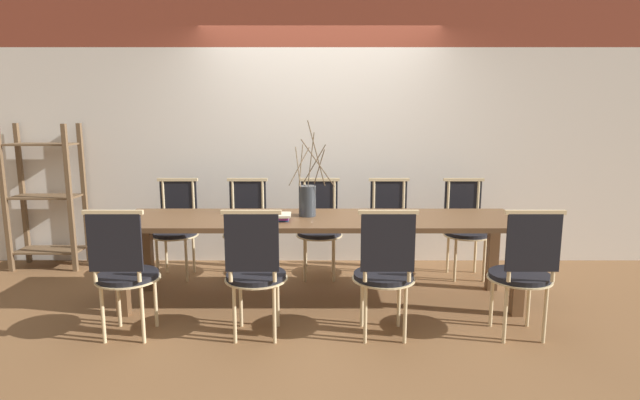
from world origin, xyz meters
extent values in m
plane|color=brown|center=(0.00, 0.00, 0.00)|extent=(16.00, 16.00, 0.00)
cube|color=silver|center=(0.00, 1.25, 1.14)|extent=(12.00, 0.06, 2.28)
cube|color=brown|center=(0.00, 1.25, 2.74)|extent=(12.00, 0.06, 0.92)
cube|color=brown|center=(0.00, 0.00, 0.72)|extent=(3.38, 0.81, 0.04)
cube|color=brown|center=(-1.58, -0.30, 0.35)|extent=(0.09, 0.09, 0.70)
cube|color=brown|center=(1.58, -0.30, 0.35)|extent=(0.09, 0.09, 0.70)
cube|color=brown|center=(-1.58, 0.30, 0.35)|extent=(0.09, 0.09, 0.70)
cube|color=brown|center=(1.58, 0.30, 0.35)|extent=(0.09, 0.09, 0.70)
cylinder|color=black|center=(-1.39, -0.66, 0.45)|extent=(0.43, 0.43, 0.04)
cylinder|color=beige|center=(-1.39, -0.66, 0.43)|extent=(0.46, 0.46, 0.01)
cylinder|color=beige|center=(-1.53, -0.52, 0.22)|extent=(0.03, 0.03, 0.43)
cylinder|color=beige|center=(-1.25, -0.52, 0.22)|extent=(0.03, 0.03, 0.43)
cylinder|color=beige|center=(-1.53, -0.80, 0.22)|extent=(0.03, 0.03, 0.43)
cylinder|color=beige|center=(-1.25, -0.80, 0.22)|extent=(0.03, 0.03, 0.43)
cylinder|color=beige|center=(-1.54, -0.84, 0.72)|extent=(0.03, 0.03, 0.50)
cylinder|color=beige|center=(-1.24, -0.84, 0.72)|extent=(0.03, 0.03, 0.50)
cube|color=black|center=(-1.39, -0.85, 0.74)|extent=(0.37, 0.02, 0.40)
cube|color=beige|center=(-1.39, -0.84, 0.95)|extent=(0.41, 0.03, 0.03)
cylinder|color=black|center=(-0.46, -0.66, 0.45)|extent=(0.43, 0.43, 0.04)
cylinder|color=beige|center=(-0.46, -0.66, 0.43)|extent=(0.46, 0.46, 0.01)
cylinder|color=beige|center=(-0.60, -0.52, 0.22)|extent=(0.03, 0.03, 0.43)
cylinder|color=beige|center=(-0.32, -0.52, 0.22)|extent=(0.03, 0.03, 0.43)
cylinder|color=beige|center=(-0.60, -0.80, 0.22)|extent=(0.03, 0.03, 0.43)
cylinder|color=beige|center=(-0.32, -0.80, 0.22)|extent=(0.03, 0.03, 0.43)
cylinder|color=beige|center=(-0.61, -0.84, 0.72)|extent=(0.03, 0.03, 0.50)
cylinder|color=beige|center=(-0.31, -0.84, 0.72)|extent=(0.03, 0.03, 0.50)
cube|color=black|center=(-0.46, -0.85, 0.74)|extent=(0.37, 0.02, 0.40)
cube|color=beige|center=(-0.46, -0.84, 0.95)|extent=(0.41, 0.03, 0.03)
cylinder|color=black|center=(0.46, -0.66, 0.45)|extent=(0.43, 0.43, 0.04)
cylinder|color=beige|center=(0.46, -0.66, 0.43)|extent=(0.46, 0.46, 0.01)
cylinder|color=beige|center=(0.32, -0.52, 0.22)|extent=(0.03, 0.03, 0.43)
cylinder|color=beige|center=(0.60, -0.52, 0.22)|extent=(0.03, 0.03, 0.43)
cylinder|color=beige|center=(0.32, -0.80, 0.22)|extent=(0.03, 0.03, 0.43)
cylinder|color=beige|center=(0.60, -0.80, 0.22)|extent=(0.03, 0.03, 0.43)
cylinder|color=beige|center=(0.31, -0.84, 0.72)|extent=(0.03, 0.03, 0.50)
cylinder|color=beige|center=(0.61, -0.84, 0.72)|extent=(0.03, 0.03, 0.50)
cube|color=black|center=(0.46, -0.85, 0.74)|extent=(0.37, 0.02, 0.40)
cube|color=beige|center=(0.46, -0.84, 0.95)|extent=(0.41, 0.03, 0.03)
cylinder|color=black|center=(1.44, -0.66, 0.45)|extent=(0.43, 0.43, 0.04)
cylinder|color=beige|center=(1.44, -0.66, 0.43)|extent=(0.46, 0.46, 0.01)
cylinder|color=beige|center=(1.30, -0.52, 0.22)|extent=(0.03, 0.03, 0.43)
cylinder|color=beige|center=(1.58, -0.52, 0.22)|extent=(0.03, 0.03, 0.43)
cylinder|color=beige|center=(1.30, -0.80, 0.22)|extent=(0.03, 0.03, 0.43)
cylinder|color=beige|center=(1.58, -0.80, 0.22)|extent=(0.03, 0.03, 0.43)
cylinder|color=beige|center=(1.29, -0.84, 0.72)|extent=(0.03, 0.03, 0.50)
cylinder|color=beige|center=(1.60, -0.84, 0.72)|extent=(0.03, 0.03, 0.50)
cube|color=black|center=(1.44, -0.85, 0.74)|extent=(0.37, 0.02, 0.40)
cube|color=beige|center=(1.44, -0.84, 0.95)|extent=(0.41, 0.03, 0.03)
cylinder|color=black|center=(-1.43, 0.66, 0.45)|extent=(0.43, 0.43, 0.04)
cylinder|color=beige|center=(-1.43, 0.66, 0.43)|extent=(0.46, 0.46, 0.01)
cylinder|color=beige|center=(-1.29, 0.52, 0.22)|extent=(0.03, 0.03, 0.43)
cylinder|color=beige|center=(-1.57, 0.52, 0.22)|extent=(0.03, 0.03, 0.43)
cylinder|color=beige|center=(-1.29, 0.80, 0.22)|extent=(0.03, 0.03, 0.43)
cylinder|color=beige|center=(-1.57, 0.80, 0.22)|extent=(0.03, 0.03, 0.43)
cylinder|color=beige|center=(-1.28, 0.84, 0.72)|extent=(0.03, 0.03, 0.50)
cylinder|color=beige|center=(-1.58, 0.84, 0.72)|extent=(0.03, 0.03, 0.50)
cube|color=black|center=(-1.43, 0.85, 0.74)|extent=(0.37, 0.02, 0.40)
cube|color=beige|center=(-1.43, 0.84, 0.95)|extent=(0.41, 0.03, 0.03)
cylinder|color=black|center=(-0.73, 0.66, 0.45)|extent=(0.43, 0.43, 0.04)
cylinder|color=beige|center=(-0.73, 0.66, 0.43)|extent=(0.46, 0.46, 0.01)
cylinder|color=beige|center=(-0.59, 0.52, 0.22)|extent=(0.03, 0.03, 0.43)
cylinder|color=beige|center=(-0.87, 0.52, 0.22)|extent=(0.03, 0.03, 0.43)
cylinder|color=beige|center=(-0.59, 0.80, 0.22)|extent=(0.03, 0.03, 0.43)
cylinder|color=beige|center=(-0.87, 0.80, 0.22)|extent=(0.03, 0.03, 0.43)
cylinder|color=beige|center=(-0.58, 0.84, 0.72)|extent=(0.03, 0.03, 0.50)
cylinder|color=beige|center=(-0.88, 0.84, 0.72)|extent=(0.03, 0.03, 0.50)
cube|color=black|center=(-0.73, 0.85, 0.74)|extent=(0.37, 0.02, 0.40)
cube|color=beige|center=(-0.73, 0.84, 0.95)|extent=(0.41, 0.03, 0.03)
cylinder|color=black|center=(-0.01, 0.66, 0.45)|extent=(0.43, 0.43, 0.04)
cylinder|color=beige|center=(-0.01, 0.66, 0.43)|extent=(0.46, 0.46, 0.01)
cylinder|color=beige|center=(0.13, 0.52, 0.22)|extent=(0.03, 0.03, 0.43)
cylinder|color=beige|center=(-0.15, 0.52, 0.22)|extent=(0.03, 0.03, 0.43)
cylinder|color=beige|center=(0.13, 0.80, 0.22)|extent=(0.03, 0.03, 0.43)
cylinder|color=beige|center=(-0.15, 0.80, 0.22)|extent=(0.03, 0.03, 0.43)
cylinder|color=beige|center=(0.14, 0.84, 0.72)|extent=(0.03, 0.03, 0.50)
cylinder|color=beige|center=(-0.16, 0.84, 0.72)|extent=(0.03, 0.03, 0.50)
cube|color=black|center=(-0.01, 0.85, 0.74)|extent=(0.37, 0.02, 0.40)
cube|color=beige|center=(-0.01, 0.84, 0.95)|extent=(0.41, 0.03, 0.03)
cylinder|color=black|center=(0.69, 0.66, 0.45)|extent=(0.43, 0.43, 0.04)
cylinder|color=beige|center=(0.69, 0.66, 0.43)|extent=(0.46, 0.46, 0.01)
cylinder|color=beige|center=(0.83, 0.52, 0.22)|extent=(0.03, 0.03, 0.43)
cylinder|color=beige|center=(0.55, 0.52, 0.22)|extent=(0.03, 0.03, 0.43)
cylinder|color=beige|center=(0.83, 0.80, 0.22)|extent=(0.03, 0.03, 0.43)
cylinder|color=beige|center=(0.55, 0.80, 0.22)|extent=(0.03, 0.03, 0.43)
cylinder|color=beige|center=(0.84, 0.84, 0.72)|extent=(0.03, 0.03, 0.50)
cylinder|color=beige|center=(0.54, 0.84, 0.72)|extent=(0.03, 0.03, 0.50)
cube|color=black|center=(0.69, 0.85, 0.74)|extent=(0.37, 0.02, 0.40)
cube|color=beige|center=(0.69, 0.84, 0.95)|extent=(0.41, 0.03, 0.03)
cylinder|color=black|center=(1.44, 0.66, 0.45)|extent=(0.43, 0.43, 0.04)
cylinder|color=beige|center=(1.44, 0.66, 0.43)|extent=(0.46, 0.46, 0.01)
cylinder|color=beige|center=(1.58, 0.52, 0.22)|extent=(0.03, 0.03, 0.43)
cylinder|color=beige|center=(1.30, 0.52, 0.22)|extent=(0.03, 0.03, 0.43)
cylinder|color=beige|center=(1.58, 0.80, 0.22)|extent=(0.03, 0.03, 0.43)
cylinder|color=beige|center=(1.30, 0.80, 0.22)|extent=(0.03, 0.03, 0.43)
cylinder|color=beige|center=(1.59, 0.84, 0.72)|extent=(0.03, 0.03, 0.50)
cylinder|color=beige|center=(1.29, 0.84, 0.72)|extent=(0.03, 0.03, 0.50)
cube|color=black|center=(1.44, 0.85, 0.74)|extent=(0.37, 0.02, 0.40)
cube|color=beige|center=(1.44, 0.84, 0.95)|extent=(0.41, 0.03, 0.03)
cylinder|color=#33383D|center=(-0.11, 0.07, 0.87)|extent=(0.15, 0.15, 0.26)
cylinder|color=brown|center=(-0.03, 0.00, 1.28)|extent=(0.15, 0.17, 0.55)
cylinder|color=brown|center=(-0.01, 0.11, 1.16)|extent=(0.10, 0.21, 0.32)
cylinder|color=brown|center=(-0.01, -0.07, 1.20)|extent=(0.28, 0.20, 0.41)
cylinder|color=brown|center=(-0.18, 0.15, 1.16)|extent=(0.18, 0.15, 0.32)
cylinder|color=brown|center=(-0.19, 0.05, 1.17)|extent=(0.06, 0.16, 0.33)
cylinder|color=brown|center=(-0.08, 0.10, 1.23)|extent=(0.07, 0.07, 0.45)
cylinder|color=brown|center=(-0.16, 0.08, 1.18)|extent=(0.04, 0.12, 0.35)
cylinder|color=brown|center=(-0.05, 0.17, 1.18)|extent=(0.20, 0.13, 0.35)
cube|color=#234C8C|center=(-0.36, -0.10, 0.75)|extent=(0.21, 0.17, 0.01)
cube|color=#842D8C|center=(-0.38, -0.11, 0.77)|extent=(0.26, 0.18, 0.02)
cube|color=beige|center=(-0.37, -0.11, 0.79)|extent=(0.26, 0.20, 0.02)
cube|color=brown|center=(-3.19, 0.85, 0.75)|extent=(0.04, 0.04, 1.51)
cube|color=brown|center=(-2.53, 0.85, 0.75)|extent=(0.04, 0.04, 1.51)
cube|color=brown|center=(-3.19, 1.16, 0.75)|extent=(0.04, 0.04, 1.51)
cube|color=brown|center=(-2.53, 1.16, 0.75)|extent=(0.04, 0.04, 1.51)
cube|color=brown|center=(-2.86, 1.00, 0.18)|extent=(0.66, 0.32, 0.02)
cube|color=brown|center=(-2.86, 1.00, 0.75)|extent=(0.66, 0.32, 0.02)
cube|color=brown|center=(-2.86, 1.00, 1.30)|extent=(0.66, 0.32, 0.02)
camera|label=1|loc=(0.00, -4.12, 1.60)|focal=28.00mm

